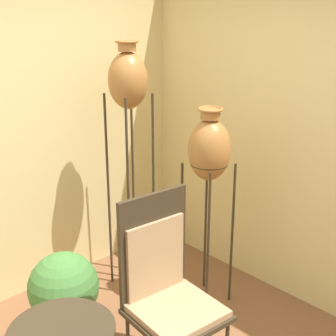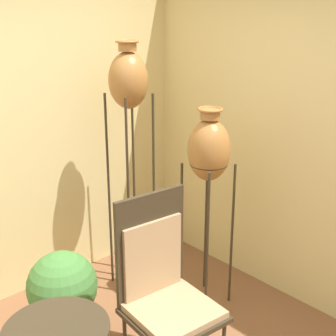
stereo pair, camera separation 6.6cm
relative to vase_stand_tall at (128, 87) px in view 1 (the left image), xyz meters
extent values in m
cube|color=beige|center=(0.85, -1.15, -0.35)|extent=(0.06, 7.32, 2.70)
cylinder|color=#382D1E|center=(-0.13, -0.13, -0.87)|extent=(0.02, 0.02, 1.64)
cylinder|color=#382D1E|center=(0.13, -0.13, -0.87)|extent=(0.02, 0.02, 1.64)
cylinder|color=#382D1E|center=(-0.13, 0.13, -0.87)|extent=(0.02, 0.02, 1.64)
cylinder|color=#382D1E|center=(0.13, 0.13, -0.87)|extent=(0.02, 0.02, 1.64)
torus|color=#382D1E|center=(0.00, 0.00, -0.05)|extent=(0.27, 0.27, 0.02)
ellipsoid|color=#A87038|center=(0.00, 0.00, 0.05)|extent=(0.30, 0.30, 0.43)
cylinder|color=#A87038|center=(0.00, 0.00, 0.30)|extent=(0.14, 0.14, 0.07)
torus|color=#A87038|center=(0.00, 0.00, 0.33)|extent=(0.18, 0.18, 0.02)
cylinder|color=#382D1E|center=(0.12, -0.75, -1.11)|extent=(0.02, 0.02, 1.17)
cylinder|color=#382D1E|center=(0.40, -0.75, -1.11)|extent=(0.02, 0.02, 1.17)
cylinder|color=#382D1E|center=(0.12, -0.47, -1.11)|extent=(0.02, 0.02, 1.17)
cylinder|color=#382D1E|center=(0.40, -0.47, -1.11)|extent=(0.02, 0.02, 1.17)
torus|color=#382D1E|center=(0.26, -0.61, -0.52)|extent=(0.28, 0.28, 0.02)
ellipsoid|color=#A87038|center=(0.26, -0.61, -0.42)|extent=(0.32, 0.32, 0.46)
cylinder|color=#A87038|center=(0.26, -0.61, -0.15)|extent=(0.14, 0.14, 0.07)
torus|color=#A87038|center=(0.26, -0.61, -0.12)|extent=(0.18, 0.18, 0.02)
cylinder|color=#382D1E|center=(-0.30, -0.90, -1.45)|extent=(0.02, 0.02, 0.49)
cube|color=#382D1E|center=(-0.54, -1.09, -1.19)|extent=(0.56, 0.55, 0.03)
cube|color=tan|center=(-0.54, -1.09, -1.15)|extent=(0.51, 0.50, 0.04)
cube|color=#382D1E|center=(-0.52, -0.86, -0.82)|extent=(0.49, 0.07, 0.70)
cube|color=tan|center=(-0.52, -0.88, -0.89)|extent=(0.42, 0.06, 0.49)
cylinder|color=#382D1E|center=(-1.28, -1.03, -0.94)|extent=(0.53, 0.53, 0.02)
cylinder|color=#B26647|center=(-0.84, -0.28, -1.56)|extent=(0.33, 0.33, 0.27)
torus|color=#B26647|center=(-0.84, -0.28, -1.43)|extent=(0.37, 0.37, 0.02)
sphere|color=#47843D|center=(-0.84, -0.28, -1.24)|extent=(0.49, 0.49, 0.49)
camera|label=1|loc=(-2.20, -2.78, 0.57)|focal=50.00mm
camera|label=2|loc=(-2.16, -2.82, 0.57)|focal=50.00mm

